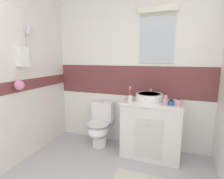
{
  "coord_description": "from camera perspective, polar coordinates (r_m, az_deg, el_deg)",
  "views": [
    {
      "loc": [
        0.72,
        -0.4,
        1.48
      ],
      "look_at": [
        -0.15,
        1.96,
        1.02
      ],
      "focal_mm": 28.01,
      "sensor_mm": 36.0,
      "label": 1
    }
  ],
  "objects": [
    {
      "name": "sink_basin",
      "position": [
        2.66,
        12.0,
        -2.34
      ],
      "size": [
        0.4,
        0.44,
        0.16
      ],
      "color": "white",
      "rests_on": "vanity_cabinet"
    },
    {
      "name": "toothbrush_cup",
      "position": [
        2.57,
        5.89,
        -2.66
      ],
      "size": [
        0.06,
        0.06,
        0.22
      ],
      "color": "white",
      "rests_on": "vanity_cabinet"
    },
    {
      "name": "soap_dispenser",
      "position": [
        2.48,
        17.01,
        -3.22
      ],
      "size": [
        0.05,
        0.05,
        0.18
      ],
      "color": "pink",
      "rests_on": "vanity_cabinet"
    },
    {
      "name": "wall_back_tiled",
      "position": [
        2.94,
        6.17,
        5.98
      ],
      "size": [
        3.2,
        0.2,
        2.5
      ],
      "color": "white",
      "rests_on": "ground_plane"
    },
    {
      "name": "toilet",
      "position": [
        3.02,
        -3.97,
        -11.66
      ],
      "size": [
        0.37,
        0.5,
        0.75
      ],
      "color": "white",
      "rests_on": "ground_plane"
    },
    {
      "name": "vanity_cabinet",
      "position": [
        2.77,
        12.66,
        -12.27
      ],
      "size": [
        0.86,
        0.53,
        0.85
      ],
      "color": "silver",
      "rests_on": "ground_plane"
    },
    {
      "name": "perfume_flask_small",
      "position": [
        2.47,
        20.82,
        -3.92
      ],
      "size": [
        0.05,
        0.03,
        0.11
      ],
      "color": "pink",
      "rests_on": "vanity_cabinet"
    },
    {
      "name": "wall_left_shower_alcove",
      "position": [
        2.63,
        -31.98,
        3.75
      ],
      "size": [
        0.25,
        3.48,
        2.5
      ],
      "color": "silver",
      "rests_on": "ground_plane"
    },
    {
      "name": "hair_gel_jar",
      "position": [
        2.49,
        18.74,
        -4.09
      ],
      "size": [
        0.08,
        0.08,
        0.08
      ],
      "color": "#2659B2",
      "rests_on": "vanity_cabinet"
    }
  ]
}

